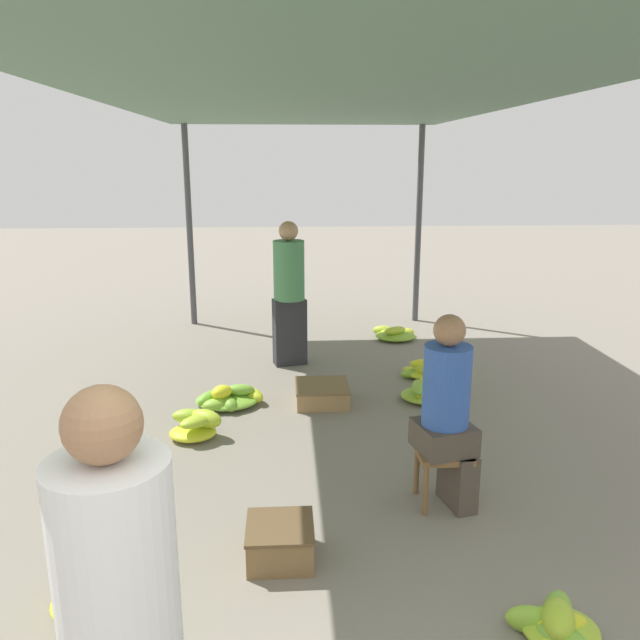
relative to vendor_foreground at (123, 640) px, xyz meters
name	(u,v)px	position (x,y,z in m)	size (l,w,h in m)	color
canopy_post_back_left	(189,227)	(-0.77, 6.86, 0.47)	(0.08, 0.08, 2.64)	#4C4C51
canopy_post_back_right	(419,226)	(2.31, 6.86, 0.47)	(0.08, 0.08, 2.64)	#4C4C51
canopy_tarp	(321,95)	(0.77, 3.30, 1.82)	(3.48, 7.51, 0.04)	#567A60
vendor_foreground	(123,640)	(0.00, 0.00, 0.00)	(0.43, 0.43, 1.63)	#4C4238
stool	(443,460)	(1.49, 2.08, -0.54)	(0.34, 0.34, 0.38)	brown
vendor_seated	(448,410)	(1.51, 2.08, -0.18)	(0.41, 0.41, 1.28)	#4C4238
banana_pile_left_1	(228,398)	(-0.05, 3.86, -0.78)	(0.67, 0.57, 0.22)	#C2D229
banana_pile_left_2	(91,598)	(-0.50, 1.17, -0.77)	(0.51, 0.47, 0.22)	#C7D429
banana_pile_left_3	(197,425)	(-0.25, 3.20, -0.74)	(0.46, 0.44, 0.23)	#AECA2D
banana_pile_right_0	(429,392)	(1.83, 3.86, -0.76)	(0.56, 0.47, 0.25)	yellow
banana_pile_right_1	(394,334)	(1.86, 5.95, -0.79)	(0.56, 0.51, 0.18)	#C2D229
banana_pile_right_2	(425,371)	(1.93, 4.49, -0.77)	(0.51, 0.51, 0.20)	#C8D428
banana_pile_right_3	(558,628)	(1.74, 0.84, -0.77)	(0.44, 0.50, 0.20)	#73B237
crate_near	(280,542)	(0.44, 1.55, -0.74)	(0.38, 0.38, 0.22)	brown
crate_mid	(322,394)	(0.82, 3.87, -0.76)	(0.49, 0.49, 0.18)	#9E7A4C
shopper_walking_mid	(289,292)	(0.53, 5.04, -0.03)	(0.40, 0.40, 1.57)	#2D2D33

